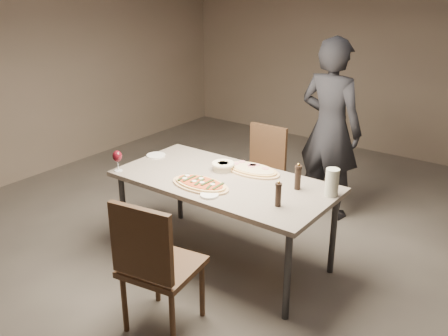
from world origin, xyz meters
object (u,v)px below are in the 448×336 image
Objects in this scene: ham_pizza at (252,170)px; chair_far at (262,166)px; diner at (330,129)px; pepper_mill_left at (278,194)px; bread_basket at (223,165)px; chair_near at (154,261)px; carafe at (332,182)px; zucchini_pizza at (200,184)px; dining_table at (224,186)px.

chair_far reaches higher than ham_pizza.
diner reaches higher than chair_far.
bread_basket is at bearing 156.00° from pepper_mill_left.
pepper_mill_left is at bearing 107.60° from diner.
pepper_mill_left reaches higher than chair_far.
chair_far is (-0.41, 1.97, -0.05)m from chair_near.
carafe is 1.44m from chair_near.
pepper_mill_left is (0.52, -0.44, 0.08)m from ham_pizza.
ham_pizza is 1.09m from diner.
carafe is 0.21× the size of chair_near.
diner is (-0.32, 1.51, 0.05)m from pepper_mill_left.
bread_basket is 0.11× the size of diner.
ham_pizza is 0.25m from bread_basket.
ham_pizza is at bearing 84.94° from chair_near.
pepper_mill_left is at bearing -24.00° from bread_basket.
zucchini_pizza is at bearing 98.32° from chair_near.
pepper_mill_left is at bearing 27.72° from zucchini_pizza.
pepper_mill_left reaches higher than bread_basket.
ham_pizza is 2.62× the size of bread_basket.
pepper_mill_left is 0.99m from chair_near.
chair_near is at bearing 93.14° from diner.
chair_far is (-0.11, 0.80, -0.28)m from bread_basket.
dining_table is at bearing 90.78° from chair_near.
carafe is at bearing 4.21° from ham_pizza.
dining_table is at bearing -164.28° from carafe.
pepper_mill_left is at bearing -32.82° from ham_pizza.
chair_near reaches higher than zucchini_pizza.
zucchini_pizza is at bearing -81.58° from bread_basket.
carafe is at bearing 60.06° from pepper_mill_left.
carafe is (0.96, 0.07, 0.06)m from bread_basket.
bread_basket is 0.93× the size of carafe.
chair_far is at bearing 103.89° from dining_table.
pepper_mill_left reaches higher than dining_table.
bread_basket is at bearing 95.49° from chair_near.
bread_basket is 0.22× the size of chair_far.
dining_table is at bearing -51.48° from bread_basket.
ham_pizza is at bearing 85.13° from diner.
chair_near is at bearing -80.12° from dining_table.
zucchini_pizza is at bearing -108.89° from dining_table.
ham_pizza is at bearing 114.25° from chair_far.
zucchini_pizza is at bearing -175.59° from pepper_mill_left.
bread_basket reaches higher than dining_table.
bread_basket is 1.26m from diner.
carafe is at bearing 121.83° from diner.
carafe is (0.23, 0.40, 0.01)m from pepper_mill_left.
bread_basket is (-0.21, -0.12, 0.03)m from ham_pizza.
zucchini_pizza is at bearing 96.83° from chair_far.
chair_near is at bearing 100.74° from chair_far.
bread_basket is at bearing 121.74° from zucchini_pizza.
carafe is 0.12× the size of diner.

